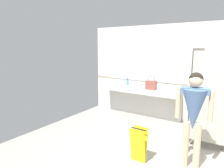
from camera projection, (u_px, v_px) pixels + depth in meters
The scene contains 8 objects.
wall_back at pixel (224, 77), 4.94m from camera, with size 7.58×0.12×2.65m, color silver.
wall_back_tile_band at pixel (223, 88), 4.93m from camera, with size 7.58×0.01×0.06m, color #9E937F.
vanity_counter at pixel (140, 95), 5.98m from camera, with size 2.34×0.54×1.00m.
mirror_panel at pixel (144, 59), 5.96m from camera, with size 2.24×0.02×1.26m, color silver.
person_standing at pixel (194, 109), 3.31m from camera, with size 0.57×0.46×1.63m.
handbag at pixel (151, 85), 5.50m from camera, with size 0.29×0.13×0.39m.
soap_dispenser at pixel (128, 82), 6.24m from camera, with size 0.07×0.07×0.21m.
wet_floor_sign at pixel (139, 144), 3.62m from camera, with size 0.28×0.19×0.63m.
Camera 1 is at (0.42, -2.93, 2.02)m, focal length 32.69 mm.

